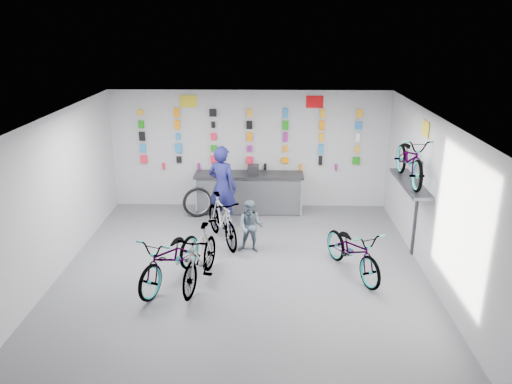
{
  "coord_description": "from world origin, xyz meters",
  "views": [
    {
      "loc": [
        0.47,
        -8.28,
        4.63
      ],
      "look_at": [
        0.23,
        1.4,
        1.27
      ],
      "focal_mm": 35.0,
      "sensor_mm": 36.0,
      "label": 1
    }
  ],
  "objects_px": {
    "counter": "(249,193)",
    "clerk": "(222,187)",
    "bike_left": "(171,258)",
    "bike_center": "(200,257)",
    "bike_right": "(353,250)",
    "bike_service": "(222,220)",
    "customer": "(251,227)"
  },
  "relations": [
    {
      "from": "bike_left",
      "to": "bike_center",
      "type": "xyz_separation_m",
      "value": [
        0.53,
        -0.01,
        0.03
      ]
    },
    {
      "from": "clerk",
      "to": "customer",
      "type": "relative_size",
      "value": 1.72
    },
    {
      "from": "counter",
      "to": "clerk",
      "type": "bearing_deg",
      "value": -121.43
    },
    {
      "from": "bike_right",
      "to": "counter",
      "type": "bearing_deg",
      "value": 100.44
    },
    {
      "from": "bike_service",
      "to": "customer",
      "type": "xyz_separation_m",
      "value": [
        0.64,
        -0.45,
        0.04
      ]
    },
    {
      "from": "clerk",
      "to": "bike_right",
      "type": "bearing_deg",
      "value": 166.01
    },
    {
      "from": "counter",
      "to": "customer",
      "type": "bearing_deg",
      "value": -86.94
    },
    {
      "from": "counter",
      "to": "bike_left",
      "type": "relative_size",
      "value": 1.38
    },
    {
      "from": "bike_center",
      "to": "bike_service",
      "type": "xyz_separation_m",
      "value": [
        0.24,
        1.83,
        -0.01
      ]
    },
    {
      "from": "counter",
      "to": "bike_left",
      "type": "xyz_separation_m",
      "value": [
        -1.29,
        -3.67,
        0.03
      ]
    },
    {
      "from": "bike_left",
      "to": "bike_service",
      "type": "distance_m",
      "value": 1.97
    },
    {
      "from": "bike_left",
      "to": "bike_center",
      "type": "bearing_deg",
      "value": 20.76
    },
    {
      "from": "customer",
      "to": "counter",
      "type": "bearing_deg",
      "value": 102.66
    },
    {
      "from": "bike_center",
      "to": "bike_right",
      "type": "height_order",
      "value": "bike_center"
    },
    {
      "from": "counter",
      "to": "bike_center",
      "type": "xyz_separation_m",
      "value": [
        -0.75,
        -3.68,
        0.05
      ]
    },
    {
      "from": "bike_service",
      "to": "clerk",
      "type": "relative_size",
      "value": 0.91
    },
    {
      "from": "clerk",
      "to": "customer",
      "type": "distance_m",
      "value": 1.58
    },
    {
      "from": "counter",
      "to": "bike_right",
      "type": "distance_m",
      "value": 3.84
    },
    {
      "from": "counter",
      "to": "clerk",
      "type": "relative_size",
      "value": 1.39
    },
    {
      "from": "bike_service",
      "to": "customer",
      "type": "distance_m",
      "value": 0.78
    },
    {
      "from": "bike_right",
      "to": "bike_service",
      "type": "relative_size",
      "value": 1.05
    },
    {
      "from": "bike_center",
      "to": "clerk",
      "type": "xyz_separation_m",
      "value": [
        0.18,
        2.73,
        0.43
      ]
    },
    {
      "from": "bike_left",
      "to": "customer",
      "type": "distance_m",
      "value": 1.96
    },
    {
      "from": "bike_left",
      "to": "bike_service",
      "type": "xyz_separation_m",
      "value": [
        0.77,
        1.81,
        0.02
      ]
    },
    {
      "from": "counter",
      "to": "clerk",
      "type": "distance_m",
      "value": 1.21
    },
    {
      "from": "bike_left",
      "to": "bike_right",
      "type": "xyz_separation_m",
      "value": [
        3.39,
        0.46,
        -0.03
      ]
    },
    {
      "from": "clerk",
      "to": "counter",
      "type": "bearing_deg",
      "value": -95.22
    },
    {
      "from": "counter",
      "to": "clerk",
      "type": "xyz_separation_m",
      "value": [
        -0.58,
        -0.95,
        0.49
      ]
    },
    {
      "from": "bike_right",
      "to": "clerk",
      "type": "distance_m",
      "value": 3.54
    },
    {
      "from": "bike_service",
      "to": "clerk",
      "type": "xyz_separation_m",
      "value": [
        -0.06,
        0.91,
        0.44
      ]
    },
    {
      "from": "bike_center",
      "to": "clerk",
      "type": "height_order",
      "value": "clerk"
    },
    {
      "from": "bike_right",
      "to": "clerk",
      "type": "height_order",
      "value": "clerk"
    }
  ]
}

